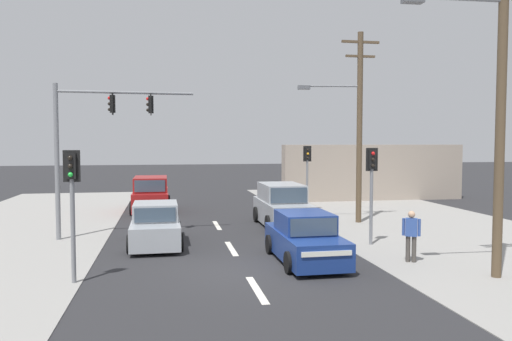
{
  "coord_description": "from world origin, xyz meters",
  "views": [
    {
      "loc": [
        -2.27,
        -14.34,
        3.77
      ],
      "look_at": [
        1.07,
        4.0,
        2.71
      ],
      "focal_mm": 35.0,
      "sensor_mm": 36.0,
      "label": 1
    }
  ],
  "objects_px": {
    "pedestal_signal_far_median": "(307,167)",
    "suv_oncoming_near": "(151,195)",
    "sedan_receding_far": "(305,239)",
    "suv_kerbside_parked": "(282,206)",
    "pedestal_signal_left_kerb": "(72,193)",
    "pedestal_signal_right_kerb": "(372,179)",
    "pedestrian_at_kerb": "(411,233)",
    "utility_pole_midground_right": "(356,121)",
    "traffic_signal_mast": "(92,132)",
    "utility_pole_foreground_right": "(498,74)",
    "sedan_crossing_left": "(156,226)"
  },
  "relations": [
    {
      "from": "suv_kerbside_parked",
      "to": "pedestal_signal_left_kerb",
      "type": "bearing_deg",
      "value": -133.81
    },
    {
      "from": "sedan_receding_far",
      "to": "pedestrian_at_kerb",
      "type": "bearing_deg",
      "value": -13.07
    },
    {
      "from": "sedan_crossing_left",
      "to": "sedan_receding_far",
      "type": "distance_m",
      "value": 5.81
    },
    {
      "from": "utility_pole_midground_right",
      "to": "suv_kerbside_parked",
      "type": "relative_size",
      "value": 1.94
    },
    {
      "from": "pedestal_signal_far_median",
      "to": "suv_oncoming_near",
      "type": "xyz_separation_m",
      "value": [
        -8.35,
        1.54,
        -1.53
      ]
    },
    {
      "from": "utility_pole_foreground_right",
      "to": "utility_pole_midground_right",
      "type": "xyz_separation_m",
      "value": [
        -0.18,
        9.69,
        -0.87
      ]
    },
    {
      "from": "utility_pole_foreground_right",
      "to": "sedan_crossing_left",
      "type": "xyz_separation_m",
      "value": [
        -9.27,
        6.23,
        -4.93
      ]
    },
    {
      "from": "utility_pole_foreground_right",
      "to": "traffic_signal_mast",
      "type": "xyz_separation_m",
      "value": [
        -11.68,
        7.86,
        -1.48
      ]
    },
    {
      "from": "suv_kerbside_parked",
      "to": "suv_oncoming_near",
      "type": "bearing_deg",
      "value": 135.24
    },
    {
      "from": "suv_oncoming_near",
      "to": "sedan_receding_far",
      "type": "distance_m",
      "value": 13.49
    },
    {
      "from": "traffic_signal_mast",
      "to": "sedan_receding_far",
      "type": "height_order",
      "value": "traffic_signal_mast"
    },
    {
      "from": "pedestal_signal_far_median",
      "to": "sedan_receding_far",
      "type": "height_order",
      "value": "pedestal_signal_far_median"
    },
    {
      "from": "pedestal_signal_right_kerb",
      "to": "sedan_receding_far",
      "type": "distance_m",
      "value": 4.05
    },
    {
      "from": "traffic_signal_mast",
      "to": "pedestal_signal_far_median",
      "type": "distance_m",
      "value": 12.01
    },
    {
      "from": "suv_oncoming_near",
      "to": "pedestrian_at_kerb",
      "type": "bearing_deg",
      "value": -57.85
    },
    {
      "from": "utility_pole_midground_right",
      "to": "pedestal_signal_far_median",
      "type": "height_order",
      "value": "utility_pole_midground_right"
    },
    {
      "from": "utility_pole_foreground_right",
      "to": "sedan_crossing_left",
      "type": "height_order",
      "value": "utility_pole_foreground_right"
    },
    {
      "from": "traffic_signal_mast",
      "to": "sedan_crossing_left",
      "type": "xyz_separation_m",
      "value": [
        2.4,
        -1.63,
        -3.44
      ]
    },
    {
      "from": "utility_pole_midground_right",
      "to": "sedan_receding_far",
      "type": "relative_size",
      "value": 2.07
    },
    {
      "from": "utility_pole_midground_right",
      "to": "pedestal_signal_far_median",
      "type": "xyz_separation_m",
      "value": [
        -1.17,
        4.05,
        -2.34
      ]
    },
    {
      "from": "traffic_signal_mast",
      "to": "sedan_receding_far",
      "type": "relative_size",
      "value": 1.41
    },
    {
      "from": "utility_pole_foreground_right",
      "to": "pedestal_signal_right_kerb",
      "type": "height_order",
      "value": "utility_pole_foreground_right"
    },
    {
      "from": "pedestal_signal_left_kerb",
      "to": "pedestal_signal_far_median",
      "type": "xyz_separation_m",
      "value": [
        9.99,
        12.23,
        0.0
      ]
    },
    {
      "from": "pedestal_signal_right_kerb",
      "to": "sedan_receding_far",
      "type": "relative_size",
      "value": 0.84
    },
    {
      "from": "pedestal_signal_right_kerb",
      "to": "suv_oncoming_near",
      "type": "height_order",
      "value": "pedestal_signal_right_kerb"
    },
    {
      "from": "pedestal_signal_left_kerb",
      "to": "pedestal_signal_right_kerb",
      "type": "bearing_deg",
      "value": 18.44
    },
    {
      "from": "utility_pole_foreground_right",
      "to": "suv_oncoming_near",
      "type": "relative_size",
      "value": 2.31
    },
    {
      "from": "traffic_signal_mast",
      "to": "suv_oncoming_near",
      "type": "relative_size",
      "value": 1.32
    },
    {
      "from": "suv_kerbside_parked",
      "to": "sedan_crossing_left",
      "type": "distance_m",
      "value": 6.36
    },
    {
      "from": "utility_pole_foreground_right",
      "to": "utility_pole_midground_right",
      "type": "height_order",
      "value": "utility_pole_foreground_right"
    },
    {
      "from": "utility_pole_midground_right",
      "to": "pedestal_signal_right_kerb",
      "type": "xyz_separation_m",
      "value": [
        -1.34,
        -4.91,
        -2.34
      ]
    },
    {
      "from": "traffic_signal_mast",
      "to": "suv_oncoming_near",
      "type": "distance_m",
      "value": 8.35
    },
    {
      "from": "sedan_receding_far",
      "to": "sedan_crossing_left",
      "type": "bearing_deg",
      "value": 143.65
    },
    {
      "from": "suv_oncoming_near",
      "to": "pedestrian_at_kerb",
      "type": "distance_m",
      "value": 15.64
    },
    {
      "from": "pedestal_signal_right_kerb",
      "to": "suv_oncoming_near",
      "type": "bearing_deg",
      "value": 127.91
    },
    {
      "from": "traffic_signal_mast",
      "to": "suv_kerbside_parked",
      "type": "distance_m",
      "value": 8.7
    },
    {
      "from": "pedestal_signal_far_median",
      "to": "suv_oncoming_near",
      "type": "distance_m",
      "value": 8.62
    },
    {
      "from": "pedestrian_at_kerb",
      "to": "pedestal_signal_right_kerb",
      "type": "bearing_deg",
      "value": 93.06
    },
    {
      "from": "pedestal_signal_far_median",
      "to": "sedan_receding_far",
      "type": "distance_m",
      "value": 11.55
    },
    {
      "from": "utility_pole_foreground_right",
      "to": "sedan_receding_far",
      "type": "distance_m",
      "value": 7.29
    },
    {
      "from": "utility_pole_midground_right",
      "to": "suv_kerbside_parked",
      "type": "height_order",
      "value": "utility_pole_midground_right"
    },
    {
      "from": "pedestal_signal_right_kerb",
      "to": "utility_pole_midground_right",
      "type": "bearing_deg",
      "value": 74.72
    },
    {
      "from": "traffic_signal_mast",
      "to": "pedestal_signal_right_kerb",
      "type": "height_order",
      "value": "traffic_signal_mast"
    },
    {
      "from": "pedestal_signal_right_kerb",
      "to": "pedestrian_at_kerb",
      "type": "bearing_deg",
      "value": -86.94
    },
    {
      "from": "pedestal_signal_far_median",
      "to": "suv_oncoming_near",
      "type": "bearing_deg",
      "value": 169.54
    },
    {
      "from": "utility_pole_midground_right",
      "to": "pedestal_signal_far_median",
      "type": "bearing_deg",
      "value": 106.11
    },
    {
      "from": "suv_kerbside_parked",
      "to": "sedan_crossing_left",
      "type": "height_order",
      "value": "suv_kerbside_parked"
    },
    {
      "from": "traffic_signal_mast",
      "to": "pedestal_signal_left_kerb",
      "type": "bearing_deg",
      "value": -86.88
    },
    {
      "from": "utility_pole_foreground_right",
      "to": "pedestrian_at_kerb",
      "type": "distance_m",
      "value": 5.3
    },
    {
      "from": "pedestal_signal_left_kerb",
      "to": "utility_pole_foreground_right",
      "type": "bearing_deg",
      "value": -7.58
    }
  ]
}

